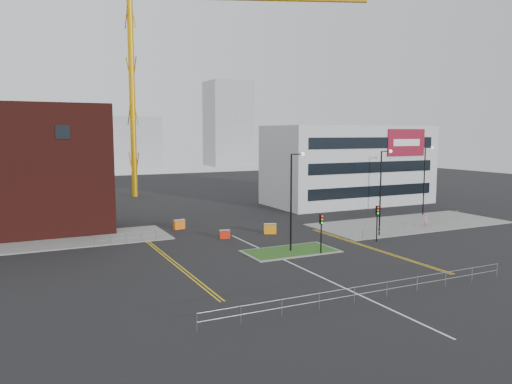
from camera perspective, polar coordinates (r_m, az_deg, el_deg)
ground at (r=38.91m, az=7.35°, el=-9.58°), size 200.00×200.00×0.00m
pavement_left at (r=54.24m, az=-24.86°, el=-5.41°), size 28.00×8.00×0.12m
pavement_right at (r=63.02m, az=17.16°, el=-3.46°), size 24.00×10.00×0.12m
island_kerb at (r=46.49m, az=3.98°, el=-6.77°), size 8.60×4.60×0.08m
grass_island at (r=46.49m, az=3.98°, el=-6.75°), size 8.00×4.00×0.12m
office_block at (r=78.62m, az=10.49°, el=3.07°), size 25.00×12.20×12.00m
tower_crane at (r=88.74m, az=-10.31°, el=16.81°), size 49.54×20.73×38.51m
streetlamp_island at (r=45.65m, az=4.27°, el=-0.17°), size 1.46×0.36×9.18m
streetlamp_right_near at (r=54.19m, az=14.22°, el=0.73°), size 1.46×0.36×9.18m
streetlamp_right_far at (r=69.50m, az=18.81°, el=1.86°), size 1.46×0.36×9.18m
traffic_light_island at (r=45.32m, az=7.48°, el=-3.90°), size 0.28×0.33×3.65m
traffic_light_right at (r=51.61m, az=13.69°, el=-2.73°), size 0.28×0.33×3.65m
railing_front at (r=34.05m, az=13.01°, el=-10.71°), size 24.05×0.05×1.10m
railing_left at (r=51.10m, az=-14.64°, el=-4.94°), size 6.05×0.05×1.10m
railing_right at (r=60.09m, az=17.76°, el=-3.27°), size 19.05×5.05×1.10m
centre_line at (r=40.52m, az=5.78°, el=-8.88°), size 0.15×30.00×0.01m
yellow_left_a at (r=44.12m, az=-9.96°, el=-7.65°), size 0.12×24.00×0.01m
yellow_left_b at (r=44.20m, az=-9.58°, el=-7.62°), size 0.12×24.00×0.01m
yellow_right_a at (r=49.04m, az=12.82°, el=-6.26°), size 0.12×20.00×0.01m
yellow_right_b at (r=49.23m, az=13.10°, el=-6.21°), size 0.12×20.00×0.01m
skyline_b at (r=164.05m, az=-15.27°, el=5.50°), size 24.00×12.00×16.00m
skyline_c at (r=169.40m, az=-3.19°, el=7.79°), size 14.00×12.00×28.00m
skyline_d at (r=171.68m, az=-21.80°, el=4.63°), size 30.00×12.00×12.00m
pedestrian at (r=61.19m, az=18.85°, el=-3.10°), size 0.61×0.42×1.62m
barrier_left at (r=52.00m, az=-3.60°, el=-4.80°), size 1.13×0.54×0.91m
barrier_mid at (r=57.59m, az=-8.78°, el=-3.63°), size 1.37×0.69×1.10m
barrier_right at (r=54.33m, az=1.62°, el=-4.17°), size 1.41×0.94×1.13m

